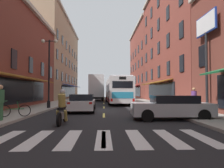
% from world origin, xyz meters
% --- Properties ---
extents(ground_plane, '(34.80, 80.00, 0.10)m').
position_xyz_m(ground_plane, '(0.00, 0.00, -0.05)').
color(ground_plane, black).
extents(lane_centre_dashes, '(0.14, 73.90, 0.01)m').
position_xyz_m(lane_centre_dashes, '(0.00, -0.25, 0.00)').
color(lane_centre_dashes, '#DBCC4C').
rests_on(lane_centre_dashes, ground).
extents(crosswalk_near, '(7.10, 2.80, 0.01)m').
position_xyz_m(crosswalk_near, '(0.00, -10.00, 0.00)').
color(crosswalk_near, silver).
rests_on(crosswalk_near, ground).
extents(sidewalk_left, '(3.00, 80.00, 0.14)m').
position_xyz_m(sidewalk_left, '(-5.90, 0.00, 0.07)').
color(sidewalk_left, '#A39E93').
rests_on(sidewalk_left, ground).
extents(sidewalk_right, '(3.00, 80.00, 0.14)m').
position_xyz_m(sidewalk_right, '(5.90, 0.00, 0.07)').
color(sidewalk_right, '#A39E93').
rests_on(sidewalk_right, ground).
extents(billboard_sign, '(0.40, 2.63, 6.77)m').
position_xyz_m(billboard_sign, '(7.05, -3.19, 5.22)').
color(billboard_sign, black).
rests_on(billboard_sign, sidewalk_right).
extents(transit_bus, '(2.84, 12.04, 3.25)m').
position_xyz_m(transit_bus, '(1.72, 9.34, 1.71)').
color(transit_bus, silver).
rests_on(transit_bus, ground).
extents(box_truck, '(2.76, 7.64, 4.17)m').
position_xyz_m(box_truck, '(-1.35, 17.46, 2.10)').
color(box_truck, white).
rests_on(box_truck, ground).
extents(sedan_near, '(4.37, 2.14, 1.33)m').
position_xyz_m(sedan_near, '(3.75, -5.64, 0.69)').
color(sedan_near, silver).
rests_on(sedan_near, ground).
extents(sedan_mid, '(2.02, 4.79, 1.34)m').
position_xyz_m(sedan_mid, '(-1.66, -0.89, 0.69)').
color(sedan_mid, silver).
rests_on(sedan_mid, ground).
extents(motorcycle_rider, '(0.62, 2.07, 1.66)m').
position_xyz_m(motorcycle_rider, '(-1.99, -6.96, 0.71)').
color(motorcycle_rider, black).
rests_on(motorcycle_rider, ground).
extents(bicycle_near, '(1.69, 0.53, 0.91)m').
position_xyz_m(bicycle_near, '(-5.00, -5.18, 0.50)').
color(bicycle_near, black).
rests_on(bicycle_near, sidewalk_left).
extents(pedestrian_near, '(0.50, 0.49, 1.74)m').
position_xyz_m(pedestrian_near, '(-5.08, -6.66, 1.06)').
color(pedestrian_near, '#33663F').
rests_on(pedestrian_near, sidewalk_left).
extents(pedestrian_mid, '(0.36, 0.36, 1.68)m').
position_xyz_m(pedestrian_mid, '(6.23, -3.01, 1.00)').
color(pedestrian_mid, navy).
rests_on(pedestrian_mid, sidewalk_right).
extents(street_lamp_twin, '(1.42, 0.32, 5.96)m').
position_xyz_m(street_lamp_twin, '(-4.76, 0.90, 3.42)').
color(street_lamp_twin, black).
rests_on(street_lamp_twin, sidewalk_left).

